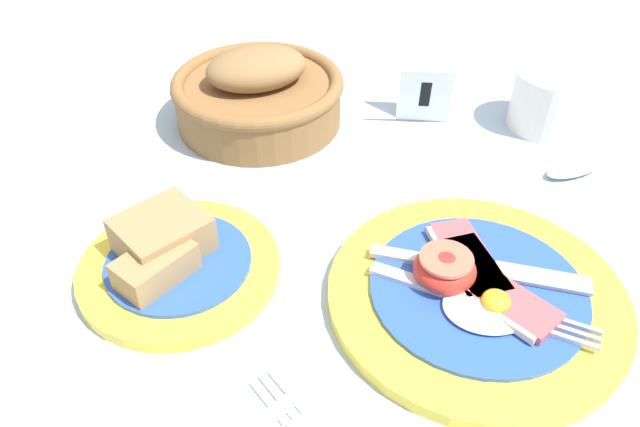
% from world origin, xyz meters
% --- Properties ---
extents(ground_plane, '(3.00, 3.00, 0.00)m').
position_xyz_m(ground_plane, '(0.00, 0.00, 0.00)').
color(ground_plane, '#A3BCD1').
extents(breakfast_plate, '(0.25, 0.25, 0.04)m').
position_xyz_m(breakfast_plate, '(0.05, -0.01, 0.01)').
color(breakfast_plate, yellow).
rests_on(breakfast_plate, ground_plane).
extents(bread_plate, '(0.18, 0.18, 0.05)m').
position_xyz_m(bread_plate, '(-0.20, 0.04, 0.02)').
color(bread_plate, yellow).
rests_on(bread_plate, ground_plane).
extents(sugar_cup, '(0.08, 0.08, 0.07)m').
position_xyz_m(sugar_cup, '(0.20, 0.26, 0.04)').
color(sugar_cup, white).
rests_on(sugar_cup, ground_plane).
extents(bread_basket, '(0.20, 0.20, 0.09)m').
position_xyz_m(bread_basket, '(-0.13, 0.29, 0.04)').
color(bread_basket, brown).
rests_on(bread_basket, ground_plane).
extents(number_card, '(0.07, 0.05, 0.07)m').
position_xyz_m(number_card, '(0.06, 0.28, 0.04)').
color(number_card, white).
rests_on(number_card, ground_plane).
extents(teaspoon_near_cup, '(0.19, 0.09, 0.01)m').
position_xyz_m(teaspoon_near_cup, '(0.18, 0.16, 0.01)').
color(teaspoon_near_cup, silver).
rests_on(teaspoon_near_cup, ground_plane).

